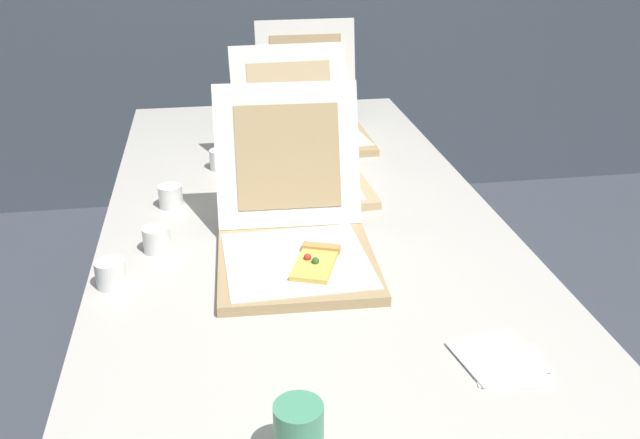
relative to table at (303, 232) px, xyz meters
The scene contains 10 objects.
table is the anchor object (origin of this frame).
pizza_box_front 0.25m from the table, 101.18° to the right, with size 0.35×0.47×0.34m.
pizza_box_middle 0.24m from the table, 82.85° to the left, with size 0.35×0.46×0.34m.
pizza_box_back 0.62m from the table, 78.61° to the left, with size 0.34×0.41×0.35m.
cup_white_mid 0.35m from the table, 161.58° to the left, with size 0.06×0.06×0.06m, color white.
cup_white_far 0.42m from the table, 117.90° to the left, with size 0.06×0.06×0.06m, color white.
cup_white_near_left 0.52m from the table, 147.21° to the right, with size 0.06×0.06×0.06m, color white.
cup_white_near_center 0.38m from the table, 158.91° to the right, with size 0.06×0.06×0.06m, color white.
cup_printed_front 0.84m from the table, 98.09° to the right, with size 0.07×0.07×0.10m, color #4C9E75.
napkin_pile 0.70m from the table, 68.35° to the right, with size 0.15×0.17×0.01m.
Camera 1 is at (-0.21, -0.99, 1.46)m, focal length 38.88 mm.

